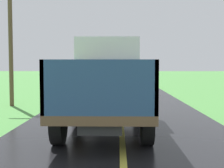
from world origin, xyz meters
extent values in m
cube|color=#2D2D30|center=(-0.47, 11.82, 0.68)|extent=(0.90, 5.51, 0.24)
cube|color=brown|center=(-0.47, 11.82, 0.88)|extent=(2.30, 5.80, 0.20)
cube|color=silver|center=(-0.47, 13.77, 1.93)|extent=(2.10, 1.90, 1.90)
cube|color=black|center=(-0.47, 14.73, 2.26)|extent=(1.78, 0.02, 0.76)
cube|color=#2D517F|center=(-1.58, 10.85, 1.53)|extent=(0.08, 3.85, 1.10)
cube|color=#2D517F|center=(0.64, 10.85, 1.53)|extent=(0.08, 3.85, 1.10)
cube|color=#2D517F|center=(-0.47, 8.96, 1.53)|extent=(2.30, 0.08, 1.10)
cube|color=#2D517F|center=(-0.47, 12.73, 1.53)|extent=(2.30, 0.08, 1.10)
cylinder|color=black|center=(-1.52, 13.62, 0.58)|extent=(0.28, 1.00, 1.00)
cylinder|color=black|center=(0.58, 13.62, 0.58)|extent=(0.28, 1.00, 1.00)
cylinder|color=black|center=(-1.52, 10.23, 0.58)|extent=(0.28, 1.00, 1.00)
cylinder|color=black|center=(0.58, 10.23, 0.58)|extent=(0.28, 1.00, 1.00)
ellipsoid|color=#7EB32C|center=(-0.49, 11.65, 1.76)|extent=(0.59, 0.63, 0.36)
ellipsoid|color=#90B021|center=(-0.55, 11.23, 1.17)|extent=(0.51, 0.49, 0.45)
ellipsoid|color=#81B42E|center=(-1.32, 12.28, 1.81)|extent=(0.56, 0.69, 0.51)
ellipsoid|color=#80AE28|center=(-0.07, 11.32, 1.15)|extent=(0.42, 0.50, 0.38)
ellipsoid|color=#92AC1F|center=(-1.27, 10.52, 1.48)|extent=(0.49, 0.56, 0.52)
ellipsoid|color=#8CBD2D|center=(-1.17, 10.46, 1.48)|extent=(0.48, 0.57, 0.43)
cylinder|color=brown|center=(-5.25, 17.59, 3.64)|extent=(0.20, 0.20, 7.28)
camera|label=1|loc=(-0.10, 3.10, 1.97)|focal=48.75mm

